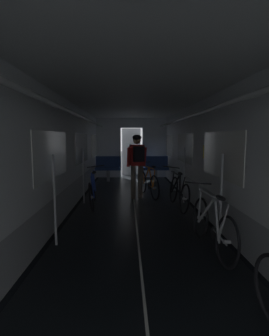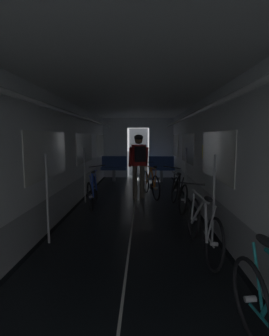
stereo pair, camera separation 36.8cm
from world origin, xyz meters
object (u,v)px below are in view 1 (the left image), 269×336
person_cyclist_aisle (137,159)px  bicycle_orange_in_aisle (148,183)px  bench_seat_far_left (108,166)px  bicycle_blue (93,191)px  bench_seat_far_right (155,166)px  bicycle_silver (212,225)px  bicycle_black (179,192)px

person_cyclist_aisle → bicycle_orange_in_aisle: bearing=39.3°
bench_seat_far_left → bicycle_blue: size_ratio=0.58×
bench_seat_far_left → bicycle_orange_in_aisle: size_ratio=0.60×
bench_seat_far_left → bench_seat_far_right: 1.80m
bicycle_blue → bicycle_silver: (2.07, -2.54, 0.00)m
bench_seat_far_right → bicycle_black: 3.90m
bicycle_orange_in_aisle → bicycle_blue: bearing=-143.5°
bicycle_silver → bicycle_black: size_ratio=1.00×
bench_seat_far_left → bicycle_blue: bearing=-91.6°
bench_seat_far_right → bicycle_black: bicycle_black is taller
bicycle_blue → bicycle_black: 2.04m
bicycle_black → bicycle_orange_in_aisle: (-0.61, 1.25, 0.00)m
bicycle_black → bicycle_orange_in_aisle: bearing=116.0°
bicycle_silver → bicycle_orange_in_aisle: size_ratio=1.03×
bench_seat_far_left → bicycle_silver: size_ratio=0.58×
bicycle_blue → bicycle_black: bearing=-5.4°
bicycle_blue → person_cyclist_aisle: size_ratio=0.98×
bicycle_silver → bicycle_black: (-0.03, 2.34, -0.00)m
bench_seat_far_right → person_cyclist_aisle: person_cyclist_aisle is taller
bicycle_silver → person_cyclist_aisle: 3.53m
person_cyclist_aisle → bicycle_blue: bearing=-144.3°
bench_seat_far_left → person_cyclist_aisle: (0.99, -2.91, 0.50)m
bench_seat_far_left → bicycle_black: size_ratio=0.58×
bench_seat_far_right → person_cyclist_aisle: bearing=-105.5°
bench_seat_far_left → bicycle_silver: 6.54m
bicycle_blue → bicycle_orange_in_aisle: (1.43, 1.06, 0.00)m
bicycle_blue → bicycle_silver: bearing=-50.8°
bicycle_silver → bicycle_orange_in_aisle: bearing=100.1°
bench_seat_far_right → bicycle_silver: bench_seat_far_right is taller
bench_seat_far_right → bicycle_orange_in_aisle: bearing=-100.3°
bench_seat_far_right → bicycle_silver: size_ratio=0.58×
bench_seat_far_left → bicycle_black: bicycle_black is taller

